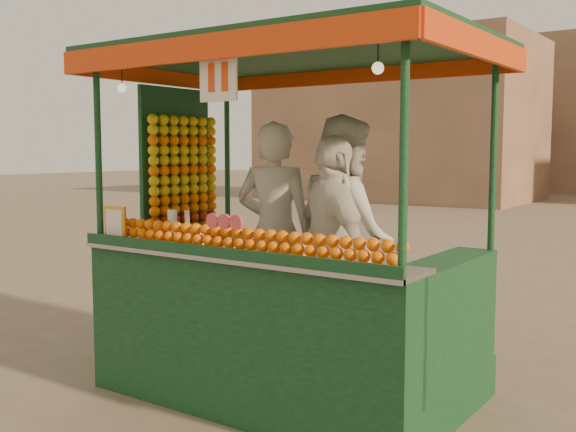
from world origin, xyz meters
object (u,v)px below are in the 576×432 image
Objects in this scene: vendor_left at (275,232)px; vendor_middle at (346,232)px; juice_cart at (274,284)px; vendor_right at (333,251)px.

vendor_left is 0.98× the size of vendor_middle.
juice_cart is at bearing 108.51° from vendor_left.
juice_cart is 0.72m from vendor_middle.
juice_cart is 0.56m from vendor_right.
juice_cart is at bearing 44.49° from vendor_right.
vendor_left reaches higher than vendor_right.
vendor_middle is at bearing 179.61° from vendor_left.
juice_cart is at bearing 102.79° from vendor_middle.
juice_cart is 1.59× the size of vendor_middle.
juice_cart reaches higher than vendor_middle.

